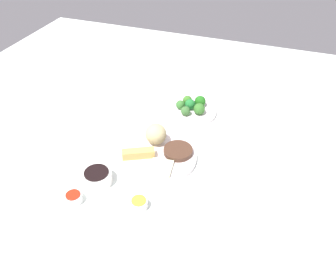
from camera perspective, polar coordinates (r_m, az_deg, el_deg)
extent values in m
cube|color=white|center=(1.20, -2.59, -4.48)|extent=(2.20, 2.20, 0.02)
cylinder|color=white|center=(1.19, -1.60, -3.69)|extent=(0.26, 0.26, 0.02)
sphere|color=tan|center=(1.21, -2.04, 0.08)|extent=(0.08, 0.08, 0.08)
cube|color=tan|center=(1.17, -4.96, -3.18)|extent=(0.08, 0.11, 0.03)
cube|color=beige|center=(1.13, -1.17, -5.50)|extent=(0.08, 0.08, 0.01)
cylinder|color=#4A2F21|center=(1.19, 1.69, -2.76)|extent=(0.10, 0.10, 0.02)
cylinder|color=white|center=(1.41, 3.71, 3.90)|extent=(0.21, 0.21, 0.01)
sphere|color=#20681A|center=(1.42, 5.37, 5.52)|extent=(0.05, 0.05, 0.05)
sphere|color=#3A6932|center=(1.37, 2.94, 3.94)|extent=(0.04, 0.04, 0.04)
sphere|color=#3B7526|center=(1.43, 3.25, 5.71)|extent=(0.04, 0.04, 0.04)
sphere|color=#21702F|center=(1.40, 3.69, 5.05)|extent=(0.04, 0.04, 0.04)
sphere|color=#357029|center=(1.38, 5.21, 4.27)|extent=(0.05, 0.05, 0.05)
sphere|color=#37712F|center=(1.41, 2.03, 4.99)|extent=(0.04, 0.04, 0.04)
cylinder|color=white|center=(1.12, -11.71, -7.02)|extent=(0.10, 0.10, 0.04)
cylinder|color=black|center=(1.11, -11.86, -6.21)|extent=(0.08, 0.08, 0.00)
cylinder|color=white|center=(1.09, -15.43, -10.19)|extent=(0.05, 0.05, 0.03)
cylinder|color=red|center=(1.08, -15.57, -9.64)|extent=(0.04, 0.04, 0.00)
cylinder|color=white|center=(1.04, -4.86, -11.43)|extent=(0.05, 0.05, 0.03)
cylinder|color=yellow|center=(1.03, -4.90, -10.88)|extent=(0.04, 0.04, 0.00)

